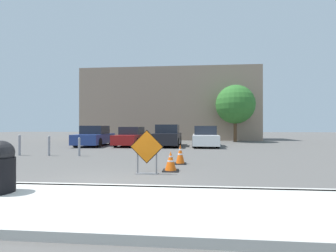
{
  "coord_description": "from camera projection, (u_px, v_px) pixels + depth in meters",
  "views": [
    {
      "loc": [
        2.05,
        -4.98,
        1.47
      ],
      "look_at": [
        0.47,
        13.98,
        1.53
      ],
      "focal_mm": 24.0,
      "sensor_mm": 36.0,
      "label": 1
    }
  ],
  "objects": [
    {
      "name": "ground_plane",
      "position": [
        156.0,
        149.0,
        15.1
      ],
      "size": [
        96.0,
        96.0,
        0.0
      ],
      "primitive_type": "plane",
      "color": "#565451"
    },
    {
      "name": "sidewalk_strip",
      "position": [
        71.0,
        205.0,
        3.99
      ],
      "size": [
        29.08,
        2.28,
        0.14
      ],
      "color": "beige",
      "rests_on": "ground_plane"
    },
    {
      "name": "curb_lip",
      "position": [
        97.0,
        188.0,
        5.13
      ],
      "size": [
        29.08,
        0.2,
        0.14
      ],
      "color": "beige",
      "rests_on": "ground_plane"
    },
    {
      "name": "road_closed_sign",
      "position": [
        147.0,
        150.0,
        6.94
      ],
      "size": [
        1.05,
        0.2,
        1.37
      ],
      "color": "black",
      "rests_on": "ground_plane"
    },
    {
      "name": "traffic_cone_nearest",
      "position": [
        171.0,
        161.0,
        7.44
      ],
      "size": [
        0.53,
        0.53,
        0.66
      ],
      "color": "black",
      "rests_on": "ground_plane"
    },
    {
      "name": "traffic_cone_second",
      "position": [
        180.0,
        154.0,
        8.86
      ],
      "size": [
        0.47,
        0.47,
        0.77
      ],
      "color": "black",
      "rests_on": "ground_plane"
    },
    {
      "name": "parked_car_nearest",
      "position": [
        95.0,
        136.0,
        17.44
      ],
      "size": [
        2.04,
        4.47,
        1.55
      ],
      "rotation": [
        0.0,
        0.0,
        3.17
      ],
      "color": "navy",
      "rests_on": "ground_plane"
    },
    {
      "name": "parked_car_second",
      "position": [
        132.0,
        137.0,
        17.53
      ],
      "size": [
        1.92,
        4.66,
        1.46
      ],
      "rotation": [
        0.0,
        0.0,
        3.1
      ],
      "color": "maroon",
      "rests_on": "ground_plane"
    },
    {
      "name": "parked_car_third",
      "position": [
        168.0,
        136.0,
        17.01
      ],
      "size": [
        2.04,
        4.11,
        1.63
      ],
      "rotation": [
        0.0,
        0.0,
        3.1
      ],
      "color": "black",
      "rests_on": "ground_plane"
    },
    {
      "name": "parked_car_fourth",
      "position": [
        205.0,
        137.0,
        16.97
      ],
      "size": [
        2.04,
        4.69,
        1.53
      ],
      "rotation": [
        0.0,
        0.0,
        3.09
      ],
      "color": "white",
      "rests_on": "ground_plane"
    },
    {
      "name": "trash_bin",
      "position": [
        0.0,
        166.0,
        4.52
      ],
      "size": [
        0.54,
        0.54,
        1.05
      ],
      "color": "black",
      "rests_on": "sidewalk_strip"
    },
    {
      "name": "bollard_nearest",
      "position": [
        79.0,
        146.0,
        11.21
      ],
      "size": [
        0.12,
        0.12,
        0.93
      ],
      "color": "gray",
      "rests_on": "ground_plane"
    },
    {
      "name": "bollard_second",
      "position": [
        49.0,
        145.0,
        11.34
      ],
      "size": [
        0.12,
        0.12,
        1.02
      ],
      "color": "gray",
      "rests_on": "ground_plane"
    },
    {
      "name": "bollard_third",
      "position": [
        20.0,
        144.0,
        11.47
      ],
      "size": [
        0.12,
        0.12,
        1.06
      ],
      "color": "gray",
      "rests_on": "ground_plane"
    },
    {
      "name": "building_facade_backdrop",
      "position": [
        170.0,
        105.0,
        26.66
      ],
      "size": [
        19.89,
        5.0,
        8.03
      ],
      "color": "gray",
      "rests_on": "ground_plane"
    },
    {
      "name": "street_tree_behind_lot",
      "position": [
        235.0,
        104.0,
        21.95
      ],
      "size": [
        3.8,
        3.8,
        5.56
      ],
      "color": "#513823",
      "rests_on": "ground_plane"
    }
  ]
}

